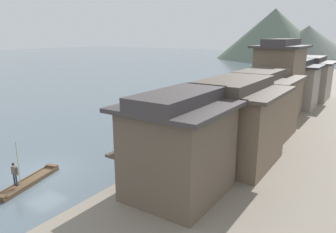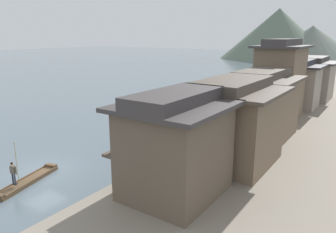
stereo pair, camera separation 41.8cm
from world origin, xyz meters
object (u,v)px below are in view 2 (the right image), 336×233
object	(u,v)px
house_waterfront_end	(311,78)
mooring_post_dock_near	(180,146)
boat_midriver_upstream	(194,140)
house_waterfront_second	(231,122)
house_waterfront_far	(297,84)
boat_moored_far	(293,87)
house_waterfront_narrow	(280,80)
boat_upstream_distant	(271,99)
boat_moored_second	(227,100)
mooring_post_dock_mid	(231,119)
boat_moored_nearest	(281,91)
boat_foreground_poled	(27,181)
boatman_person	(13,171)
house_waterfront_nearest	(175,145)
boat_midriver_drifting	(155,158)
boat_moored_third	(231,119)
house_waterfront_tall	(261,104)

from	to	relation	value
house_waterfront_end	mooring_post_dock_near	distance (m)	29.68
boat_midriver_upstream	house_waterfront_second	size ratio (longest dim) A/B	0.57
house_waterfront_far	boat_moored_far	bearing A→B (deg)	103.92
house_waterfront_narrow	house_waterfront_end	distance (m)	13.91
boat_upstream_distant	boat_moored_far	bearing A→B (deg)	90.93
boat_moored_second	house_waterfront_second	world-z (taller)	house_waterfront_second
boat_moored_second	mooring_post_dock_mid	xyz separation A→B (m)	(7.01, -14.40, 1.19)
boat_midriver_upstream	house_waterfront_end	xyz separation A→B (m)	(5.59, 24.15, 3.78)
boat_moored_nearest	mooring_post_dock_near	distance (m)	37.36
house_waterfront_far	mooring_post_dock_near	size ratio (longest dim) A/B	7.25
boat_foreground_poled	mooring_post_dock_near	size ratio (longest dim) A/B	6.42
boat_moored_second	mooring_post_dock_near	bearing A→B (deg)	-74.11
boatman_person	house_waterfront_nearest	xyz separation A→B (m)	(9.94, 4.26, 2.51)
boatman_person	boat_moored_far	xyz separation A→B (m)	(4.54, 54.94, -1.19)
house_waterfront_end	mooring_post_dock_mid	xyz separation A→B (m)	(-3.98, -19.07, -2.57)
boat_moored_nearest	boat_upstream_distant	size ratio (longest dim) A/B	0.97
boat_foreground_poled	house_waterfront_nearest	bearing A→B (deg)	17.29
boat_upstream_distant	boat_foreground_poled	bearing A→B (deg)	-97.49
boat_moored_nearest	boat_midriver_drifting	distance (m)	38.22
boat_moored_third	house_waterfront_end	world-z (taller)	house_waterfront_end
house_waterfront_narrow	mooring_post_dock_near	world-z (taller)	house_waterfront_narrow
house_waterfront_second	house_waterfront_end	bearing A→B (deg)	90.36
house_waterfront_nearest	house_waterfront_second	size ratio (longest dim) A/B	0.91
house_waterfront_narrow	mooring_post_dock_near	bearing A→B (deg)	-101.97
boat_midriver_upstream	mooring_post_dock_mid	xyz separation A→B (m)	(1.61, 5.09, 1.21)
boat_moored_far	house_waterfront_nearest	world-z (taller)	house_waterfront_nearest
house_waterfront_far	mooring_post_dock_mid	xyz separation A→B (m)	(-3.68, -12.09, -2.58)
boat_moored_far	house_waterfront_second	world-z (taller)	house_waterfront_second
boat_midriver_drifting	boat_midriver_upstream	world-z (taller)	boat_midriver_upstream
mooring_post_dock_near	boat_moored_far	bearing A→B (deg)	92.32
boat_moored_third	house_waterfront_nearest	size ratio (longest dim) A/B	0.76
boatman_person	house_waterfront_end	distance (m)	41.19
boat_upstream_distant	house_waterfront_nearest	world-z (taller)	house_waterfront_nearest
boat_moored_third	boat_moored_far	size ratio (longest dim) A/B	0.85
boat_moored_third	house_waterfront_narrow	world-z (taller)	house_waterfront_narrow
boatman_person	house_waterfront_nearest	size ratio (longest dim) A/B	0.47
boat_midriver_drifting	house_waterfront_narrow	distance (m)	17.92
house_waterfront_tall	boat_moored_far	bearing A→B (deg)	98.77
boat_moored_second	mooring_post_dock_near	world-z (taller)	mooring_post_dock_near
boat_moored_third	boat_moored_far	xyz separation A→B (m)	(-0.10, 30.26, 0.01)
boat_midriver_upstream	house_waterfront_tall	xyz separation A→B (m)	(5.47, 2.56, 3.78)
house_waterfront_tall	house_waterfront_end	xyz separation A→B (m)	(0.11, 21.60, 0.00)
boat_midriver_drifting	boat_foreground_poled	bearing A→B (deg)	-119.66
boat_moored_nearest	boat_midriver_upstream	size ratio (longest dim) A/B	1.04
boat_midriver_drifting	house_waterfront_second	size ratio (longest dim) A/B	0.80
house_waterfront_second	boatman_person	bearing A→B (deg)	-134.23
house_waterfront_second	house_waterfront_end	distance (m)	29.01
boat_moored_far	boat_midriver_upstream	world-z (taller)	boat_moored_far
boat_moored_third	house_waterfront_second	bearing A→B (deg)	-67.10
boat_midriver_drifting	house_waterfront_end	size ratio (longest dim) A/B	0.84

